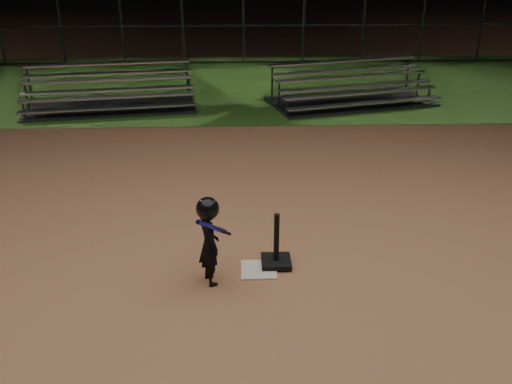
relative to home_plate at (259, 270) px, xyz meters
name	(u,v)px	position (x,y,z in m)	size (l,w,h in m)	color
ground	(259,270)	(0.00, 0.00, -0.01)	(80.00, 80.00, 0.00)	#9C6746
grass_strip	(245,84)	(0.00, 10.00, -0.01)	(60.00, 8.00, 0.01)	#284F19
home_plate	(259,270)	(0.00, 0.00, 0.00)	(0.45, 0.45, 0.02)	beige
batting_tee	(276,255)	(0.23, 0.13, 0.14)	(0.38, 0.38, 0.71)	black
child_batter	(209,239)	(-0.61, -0.23, 0.60)	(0.46, 0.63, 1.15)	black
bleacher_left	(111,100)	(-3.40, 7.65, 0.20)	(4.36, 2.60, 1.01)	silver
bleacher_right	(351,96)	(2.68, 7.86, 0.19)	(4.42, 2.94, 0.99)	silver
backstop_fence	(243,25)	(0.00, 13.00, 1.24)	(20.08, 0.08, 2.50)	#38383D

